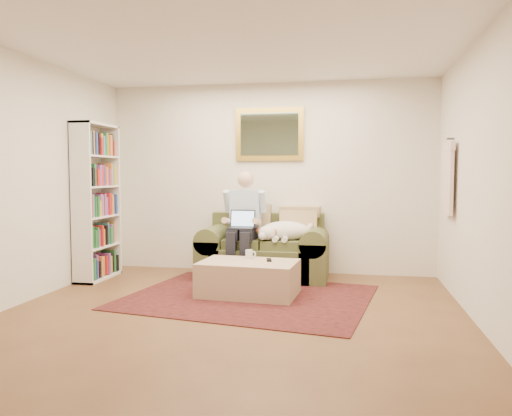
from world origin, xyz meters
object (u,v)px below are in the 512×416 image
(seated_man, at_px, (243,226))
(coffee_mug, at_px, (249,254))
(sofa, at_px, (264,256))
(sleeping_dog, at_px, (286,231))
(ottoman, at_px, (249,279))
(bookshelf, at_px, (96,202))
(laptop, at_px, (242,224))

(seated_man, bearing_deg, coffee_mug, -71.62)
(sofa, xyz_separation_m, sleeping_dog, (0.30, -0.08, 0.35))
(seated_man, bearing_deg, sofa, 31.45)
(sofa, distance_m, ottoman, 0.99)
(ottoman, relative_size, bookshelf, 0.53)
(coffee_mug, bearing_deg, sofa, 87.50)
(laptop, relative_size, ottoman, 0.30)
(laptop, xyz_separation_m, bookshelf, (-1.87, -0.23, 0.27))
(sleeping_dog, bearing_deg, sofa, 164.26)
(sofa, distance_m, coffee_mug, 0.81)
(ottoman, distance_m, bookshelf, 2.33)
(coffee_mug, bearing_deg, seated_man, 108.38)
(sleeping_dog, distance_m, coffee_mug, 0.81)
(sofa, relative_size, bookshelf, 0.83)
(laptop, xyz_separation_m, sleeping_dog, (0.55, 0.13, -0.10))
(coffee_mug, height_order, bookshelf, bookshelf)
(seated_man, xyz_separation_m, sleeping_dog, (0.55, 0.07, -0.06))
(sofa, relative_size, laptop, 5.15)
(sofa, height_order, ottoman, sofa)
(laptop, height_order, coffee_mug, laptop)
(ottoman, height_order, bookshelf, bookshelf)
(sofa, bearing_deg, sleeping_dog, -15.74)
(seated_man, bearing_deg, sleeping_dog, 7.13)
(sofa, relative_size, ottoman, 1.56)
(laptop, relative_size, sleeping_dog, 0.47)
(ottoman, bearing_deg, sofa, 89.98)
(seated_man, distance_m, coffee_mug, 0.73)
(bookshelf, bearing_deg, laptop, 7.06)
(laptop, bearing_deg, bookshelf, -172.94)
(coffee_mug, bearing_deg, bookshelf, 170.52)
(laptop, height_order, sleeping_dog, laptop)
(coffee_mug, xyz_separation_m, bookshelf, (-2.08, 0.35, 0.56))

